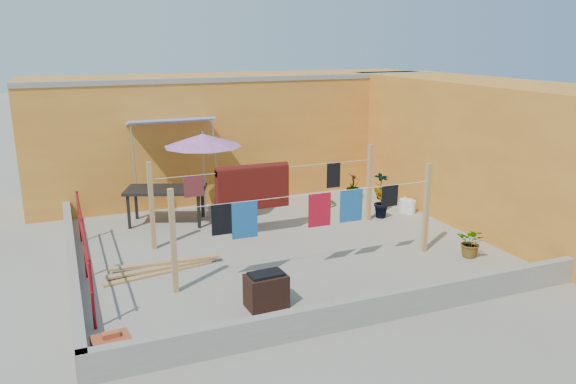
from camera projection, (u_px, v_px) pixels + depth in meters
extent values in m
plane|color=#9E998E|center=(283.00, 245.00, 11.64)|extent=(80.00, 80.00, 0.00)
cube|color=orange|center=(237.00, 133.00, 15.60)|extent=(11.00, 2.40, 3.20)
cube|color=gray|center=(247.00, 79.00, 14.25)|extent=(11.00, 0.35, 0.12)
cube|color=#2D51B2|center=(170.00, 121.00, 13.27)|extent=(2.00, 0.79, 0.22)
cylinder|color=gray|center=(133.00, 154.00, 12.77)|extent=(0.03, 0.30, 1.28)
cylinder|color=gray|center=(214.00, 148.00, 13.46)|extent=(0.03, 0.30, 1.28)
cube|color=orange|center=(489.00, 151.00, 13.12)|extent=(2.40, 9.00, 3.20)
cube|color=gray|center=(371.00, 309.00, 8.38)|extent=(8.30, 0.16, 0.44)
cube|color=gray|center=(72.00, 264.00, 10.09)|extent=(0.16, 7.30, 0.44)
cylinder|color=maroon|center=(92.00, 294.00, 8.12)|extent=(0.05, 0.05, 1.10)
cylinder|color=maroon|center=(85.00, 248.00, 9.90)|extent=(0.05, 0.05, 1.10)
cylinder|color=maroon|center=(79.00, 217.00, 11.69)|extent=(0.05, 0.05, 1.10)
cylinder|color=maroon|center=(82.00, 222.00, 9.77)|extent=(0.04, 4.20, 0.04)
cylinder|color=maroon|center=(84.00, 246.00, 9.89)|extent=(0.04, 4.20, 0.04)
cube|color=tan|center=(173.00, 242.00, 9.24)|extent=(0.09, 0.09, 1.80)
cube|color=tan|center=(426.00, 208.00, 11.07)|extent=(0.09, 0.09, 1.80)
cube|color=tan|center=(370.00, 183.00, 13.03)|extent=(0.09, 0.09, 1.80)
cube|color=tan|center=(152.00, 206.00, 11.20)|extent=(0.09, 0.09, 1.80)
cylinder|color=silver|center=(311.00, 194.00, 10.01)|extent=(5.00, 0.01, 0.01)
cylinder|color=silver|center=(269.00, 169.00, 11.97)|extent=(5.00, 0.01, 0.01)
cube|color=#470F0B|center=(253.00, 188.00, 11.94)|extent=(1.58, 0.22, 0.89)
cube|color=black|center=(334.00, 175.00, 12.62)|extent=(0.33, 0.02, 0.57)
cube|color=maroon|center=(194.00, 186.00, 11.43)|extent=(0.41, 0.02, 0.45)
cube|color=#1B5395|center=(245.00, 220.00, 9.63)|extent=(0.46, 0.02, 0.66)
cube|color=black|center=(222.00, 220.00, 9.47)|extent=(0.35, 0.02, 0.54)
cube|color=#AC0D21|center=(320.00, 210.00, 10.15)|extent=(0.44, 0.02, 0.63)
cube|color=#1B5395|center=(351.00, 206.00, 10.39)|extent=(0.46, 0.02, 0.61)
cube|color=black|center=(390.00, 196.00, 10.66)|extent=(0.35, 0.02, 0.41)
cylinder|color=gray|center=(206.00, 220.00, 13.15)|extent=(0.32, 0.32, 0.05)
cylinder|color=gray|center=(204.00, 179.00, 12.89)|extent=(0.04, 0.04, 2.03)
cone|color=#C268B4|center=(203.00, 140.00, 12.66)|extent=(1.85, 1.85, 0.28)
cylinder|color=gray|center=(202.00, 133.00, 12.61)|extent=(0.04, 0.04, 0.09)
cube|color=black|center=(166.00, 190.00, 12.80)|extent=(1.99, 1.47, 0.07)
cube|color=black|center=(129.00, 212.00, 12.54)|extent=(0.07, 0.07, 0.78)
cube|color=black|center=(136.00, 203.00, 13.23)|extent=(0.07, 0.07, 0.78)
cube|color=black|center=(199.00, 211.00, 12.58)|extent=(0.07, 0.07, 0.78)
cube|color=black|center=(203.00, 202.00, 13.27)|extent=(0.07, 0.07, 0.78)
cube|color=#9C4424|center=(112.00, 349.00, 7.38)|extent=(0.52, 0.40, 0.35)
cube|color=#B9472B|center=(111.00, 335.00, 7.32)|extent=(0.23, 0.13, 0.07)
cube|color=tan|center=(159.00, 273.00, 10.18)|extent=(2.03, 0.50, 0.04)
cube|color=tan|center=(162.00, 268.00, 10.31)|extent=(2.04, 0.32, 0.04)
cube|color=tan|center=(165.00, 262.00, 10.43)|extent=(2.04, 0.24, 0.04)
cube|color=black|center=(266.00, 291.00, 8.89)|extent=(0.66, 0.46, 0.53)
cube|color=black|center=(266.00, 274.00, 8.81)|extent=(0.55, 0.35, 0.04)
cylinder|color=white|center=(414.00, 299.00, 9.15)|extent=(0.43, 0.43, 0.06)
torus|color=white|center=(414.00, 297.00, 9.14)|extent=(0.46, 0.46, 0.05)
cylinder|color=white|center=(410.00, 207.00, 13.70)|extent=(0.24, 0.24, 0.33)
cylinder|color=white|center=(411.00, 200.00, 13.65)|extent=(0.07, 0.07, 0.05)
cylinder|color=white|center=(404.00, 206.00, 13.80)|extent=(0.25, 0.25, 0.33)
cylinder|color=white|center=(405.00, 198.00, 13.75)|extent=(0.07, 0.07, 0.06)
torus|color=#19731E|center=(326.00, 204.00, 14.46)|extent=(0.57, 0.57, 0.04)
torus|color=#19731E|center=(326.00, 202.00, 14.45)|extent=(0.48, 0.48, 0.04)
imported|color=#19591B|center=(257.00, 186.00, 14.58)|extent=(0.91, 0.83, 0.87)
imported|color=#19591B|center=(353.00, 186.00, 14.94)|extent=(0.44, 0.44, 0.69)
imported|color=#19591B|center=(381.00, 185.00, 14.88)|extent=(0.45, 0.48, 0.75)
imported|color=#19591B|center=(381.00, 202.00, 13.28)|extent=(0.49, 0.54, 0.79)
imported|color=#19591B|center=(472.00, 242.00, 10.92)|extent=(0.70, 0.72, 0.61)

